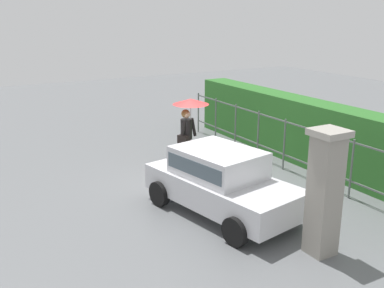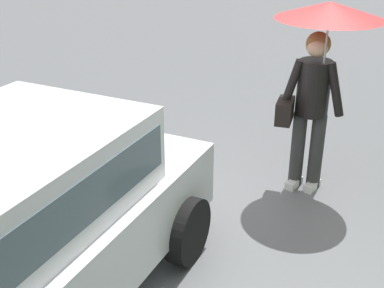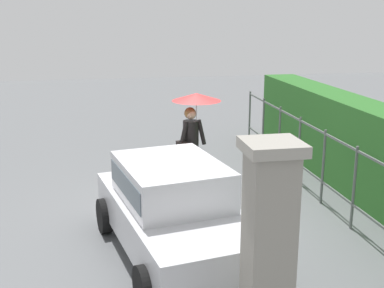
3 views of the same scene
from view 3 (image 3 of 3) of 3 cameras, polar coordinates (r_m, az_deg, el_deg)
The scene contains 7 objects.
ground_plane at distance 9.87m, azimuth 0.08°, elevation -7.13°, with size 40.00×40.00×0.00m, color slate.
car at distance 7.75m, azimuth -2.16°, elevation -7.03°, with size 3.95×2.40×1.48m.
pedestrian at distance 10.65m, azimuth 0.17°, elevation 2.96°, with size 1.04×1.04×2.04m.
gate_pillar at distance 5.54m, azimuth 8.67°, elevation -11.57°, with size 0.60×0.60×2.42m.
fence_section at distance 10.10m, azimuth 14.72°, elevation -2.15°, with size 9.88×0.05×1.50m.
hedge_row at distance 10.54m, azimuth 19.82°, elevation -1.15°, with size 10.83×0.90×1.90m, color #2D6B28.
puddle_near at distance 9.34m, azimuth -7.24°, elevation -8.57°, with size 0.86×0.86×0.00m, color #4C545B.
Camera 3 is at (9.00, -1.69, 3.68)m, focal length 46.86 mm.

